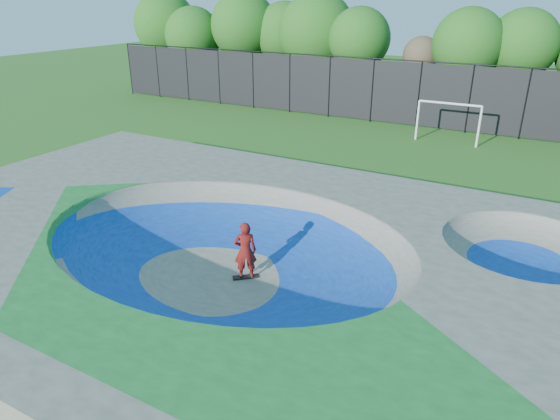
{
  "coord_description": "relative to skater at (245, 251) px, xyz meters",
  "views": [
    {
      "loc": [
        7.47,
        -10.29,
        7.65
      ],
      "look_at": [
        0.14,
        3.0,
        1.1
      ],
      "focal_mm": 32.0,
      "sensor_mm": 36.0,
      "label": 1
    }
  ],
  "objects": [
    {
      "name": "treeline",
      "position": [
        -1.24,
        25.68,
        3.93
      ],
      "size": [
        53.36,
        7.09,
        8.06
      ],
      "color": "#452C22",
      "rests_on": "ground"
    },
    {
      "name": "skater",
      "position": [
        0.0,
        0.0,
        0.0
      ],
      "size": [
        0.78,
        0.73,
        1.79
      ],
      "primitive_type": "imported",
      "rotation": [
        0.0,
        0.0,
        3.75
      ],
      "color": "red",
      "rests_on": "ground"
    },
    {
      "name": "soccer_goal",
      "position": [
        1.98,
        17.72,
        0.69
      ],
      "size": [
        3.45,
        0.12,
        2.28
      ],
      "color": "white",
      "rests_on": "ground"
    },
    {
      "name": "ground",
      "position": [
        -0.47,
        -0.33,
        -0.9
      ],
      "size": [
        120.0,
        120.0,
        0.0
      ],
      "primitive_type": "plane",
      "color": "#275B19",
      "rests_on": "ground"
    },
    {
      "name": "fence",
      "position": [
        -0.47,
        20.67,
        1.2
      ],
      "size": [
        48.09,
        0.09,
        4.04
      ],
      "color": "black",
      "rests_on": "ground"
    },
    {
      "name": "skate_deck",
      "position": [
        -0.47,
        -0.33,
        -0.15
      ],
      "size": [
        22.0,
        14.0,
        1.5
      ],
      "primitive_type": "cube",
      "color": "gray",
      "rests_on": "ground"
    },
    {
      "name": "skateboard",
      "position": [
        0.0,
        0.0,
        -0.87
      ],
      "size": [
        0.75,
        0.66,
        0.05
      ],
      "primitive_type": "cube",
      "rotation": [
        0.0,
        0.0,
        0.68
      ],
      "color": "black",
      "rests_on": "ground"
    }
  ]
}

